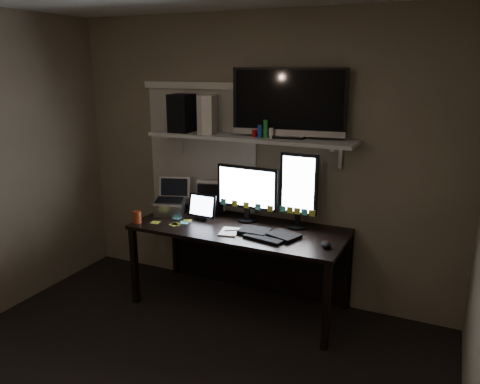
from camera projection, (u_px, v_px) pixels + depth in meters
The scene contains 18 objects.
back_wall at pixel (257, 159), 4.15m from camera, with size 3.60×3.60×0.00m, color #6A5E4C.
window_blinds at pixel (202, 149), 4.34m from camera, with size 1.10×0.02×1.10m, color beige.
desk at pixel (245, 242), 4.11m from camera, with size 1.80×0.75×0.73m.
wall_shelf at pixel (249, 138), 3.94m from camera, with size 1.80×0.35×0.03m, color beige.
monitor_landscape at pixel (247, 193), 4.06m from camera, with size 0.57×0.06×0.50m, color black.
monitor_portrait at pixel (299, 191), 3.87m from camera, with size 0.32×0.06×0.64m, color black.
keyboard at pixel (269, 233), 3.77m from camera, with size 0.50×0.20×0.03m, color black.
mouse at pixel (326, 244), 3.52m from camera, with size 0.07×0.11×0.04m, color black.
notepad at pixel (229, 232), 3.83m from camera, with size 0.14×0.20×0.01m, color white.
tablet at pixel (203, 207), 4.12m from camera, with size 0.27×0.11×0.23m, color black.
file_sorter at pixel (211, 197), 4.32m from camera, with size 0.23×0.11×0.30m, color black.
laptop at pixel (169, 197), 4.26m from camera, with size 0.29×0.23×0.32m, color #AFAFB4.
cup at pixel (137, 217), 4.05m from camera, with size 0.07×0.07×0.10m, color #97351B.
sticky_notes at pixel (173, 221), 4.11m from camera, with size 0.31×0.23×0.00m, color #CCD53A, non-canonical shape.
tv at pixel (289, 103), 3.76m from camera, with size 0.93×0.17×0.56m, color black.
game_console at pixel (210, 114), 4.05m from camera, with size 0.09×0.28×0.33m, color silver.
speaker at pixel (182, 113), 4.13m from camera, with size 0.18×0.22×0.33m, color black.
bottles at pixel (263, 129), 3.82m from camera, with size 0.24×0.05×0.15m, color #A50F0C, non-canonical shape.
Camera 1 is at (1.58, -1.96, 2.06)m, focal length 35.00 mm.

